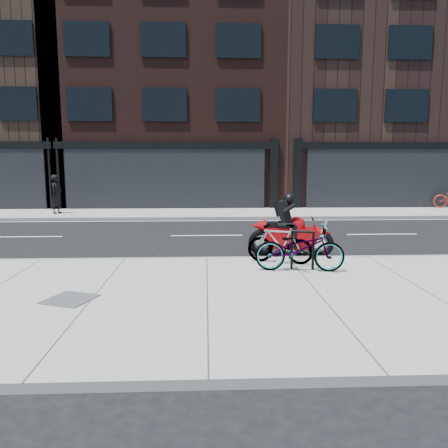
{
  "coord_description": "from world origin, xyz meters",
  "views": [
    {
      "loc": [
        -0.02,
        -12.47,
        2.5
      ],
      "look_at": [
        0.44,
        -1.5,
        0.9
      ],
      "focal_mm": 35.0,
      "sensor_mm": 36.0,
      "label": 1
    }
  ],
  "objects_px": {
    "bicycle_front": "(300,248)",
    "pedestrian": "(57,194)",
    "bike_rack": "(303,246)",
    "utility_grate": "(70,299)",
    "bicycle_rear": "(280,244)",
    "motorcycle": "(295,231)"
  },
  "relations": [
    {
      "from": "bike_rack",
      "to": "pedestrian",
      "type": "relative_size",
      "value": 0.49
    },
    {
      "from": "bicycle_front",
      "to": "bike_rack",
      "type": "bearing_deg",
      "value": -25.22
    },
    {
      "from": "bike_rack",
      "to": "bicycle_front",
      "type": "xyz_separation_m",
      "value": [
        -0.1,
        -0.15,
        -0.01
      ]
    },
    {
      "from": "bike_rack",
      "to": "pedestrian",
      "type": "distance_m",
      "value": 13.86
    },
    {
      "from": "bike_rack",
      "to": "bicycle_rear",
      "type": "bearing_deg",
      "value": 124.71
    },
    {
      "from": "motorcycle",
      "to": "pedestrian",
      "type": "relative_size",
      "value": 1.27
    },
    {
      "from": "bike_rack",
      "to": "bicycle_front",
      "type": "height_order",
      "value": "bicycle_front"
    },
    {
      "from": "bicycle_rear",
      "to": "motorcycle",
      "type": "bearing_deg",
      "value": 175.79
    },
    {
      "from": "bike_rack",
      "to": "pedestrian",
      "type": "bearing_deg",
      "value": 129.67
    },
    {
      "from": "bicycle_rear",
      "to": "motorcycle",
      "type": "distance_m",
      "value": 1.46
    },
    {
      "from": "bike_rack",
      "to": "utility_grate",
      "type": "height_order",
      "value": "bike_rack"
    },
    {
      "from": "bicycle_front",
      "to": "utility_grate",
      "type": "bearing_deg",
      "value": 119.47
    },
    {
      "from": "bicycle_front",
      "to": "motorcycle",
      "type": "distance_m",
      "value": 2.08
    },
    {
      "from": "bicycle_front",
      "to": "utility_grate",
      "type": "distance_m",
      "value": 4.75
    },
    {
      "from": "bike_rack",
      "to": "bicycle_rear",
      "type": "distance_m",
      "value": 0.7
    },
    {
      "from": "bicycle_front",
      "to": "bicycle_rear",
      "type": "xyz_separation_m",
      "value": [
        -0.3,
        0.73,
        -0.04
      ]
    },
    {
      "from": "bike_rack",
      "to": "utility_grate",
      "type": "relative_size",
      "value": 1.15
    },
    {
      "from": "bicycle_front",
      "to": "pedestrian",
      "type": "xyz_separation_m",
      "value": [
        -8.75,
        10.82,
        0.37
      ]
    },
    {
      "from": "bike_rack",
      "to": "bicycle_front",
      "type": "distance_m",
      "value": 0.18
    },
    {
      "from": "bike_rack",
      "to": "pedestrian",
      "type": "height_order",
      "value": "pedestrian"
    },
    {
      "from": "bicycle_front",
      "to": "pedestrian",
      "type": "bearing_deg",
      "value": 46.0
    },
    {
      "from": "motorcycle",
      "to": "bicycle_rear",
      "type": "bearing_deg",
      "value": -104.26
    }
  ]
}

